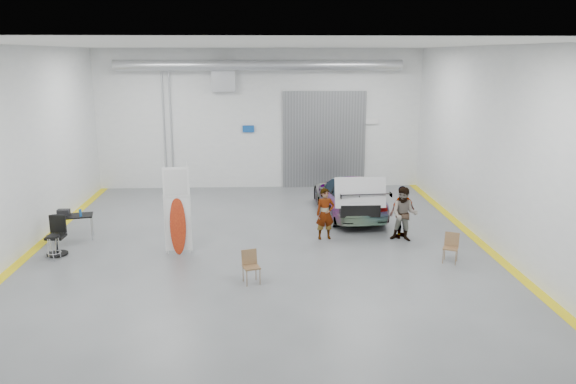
{
  "coord_description": "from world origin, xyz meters",
  "views": [
    {
      "loc": [
        0.0,
        -16.3,
        5.74
      ],
      "look_at": [
        0.86,
        0.89,
        1.5
      ],
      "focal_mm": 35.0,
      "sensor_mm": 36.0,
      "label": 1
    }
  ],
  "objects_px": {
    "office_chair": "(57,238)",
    "folding_chair_far": "(450,254)",
    "folding_chair_near": "(251,273)",
    "sedan_car": "(349,195)",
    "person_b": "(404,214)",
    "person_a": "(325,214)",
    "work_table": "(70,216)",
    "surfboard_display": "(177,217)",
    "shop_stool": "(54,248)",
    "person_c": "(402,212)"
  },
  "relations": [
    {
      "from": "person_c",
      "to": "folding_chair_far",
      "type": "xyz_separation_m",
      "value": [
        0.83,
        -2.27,
        -0.59
      ]
    },
    {
      "from": "person_c",
      "to": "surfboard_display",
      "type": "distance_m",
      "value": 7.06
    },
    {
      "from": "folding_chair_far",
      "to": "shop_stool",
      "type": "distance_m",
      "value": 11.27
    },
    {
      "from": "person_a",
      "to": "folding_chair_far",
      "type": "height_order",
      "value": "person_a"
    },
    {
      "from": "person_c",
      "to": "shop_stool",
      "type": "bearing_deg",
      "value": -20.77
    },
    {
      "from": "office_chair",
      "to": "folding_chair_far",
      "type": "bearing_deg",
      "value": -3.9
    },
    {
      "from": "folding_chair_near",
      "to": "folding_chair_far",
      "type": "bearing_deg",
      "value": -5.57
    },
    {
      "from": "sedan_car",
      "to": "person_b",
      "type": "height_order",
      "value": "person_b"
    },
    {
      "from": "folding_chair_far",
      "to": "folding_chair_near",
      "type": "bearing_deg",
      "value": -142.24
    },
    {
      "from": "sedan_car",
      "to": "folding_chair_near",
      "type": "height_order",
      "value": "sedan_car"
    },
    {
      "from": "person_a",
      "to": "work_table",
      "type": "xyz_separation_m",
      "value": [
        -8.07,
        0.33,
        -0.04
      ]
    },
    {
      "from": "person_b",
      "to": "sedan_car",
      "type": "bearing_deg",
      "value": 131.25
    },
    {
      "from": "surfboard_display",
      "to": "shop_stool",
      "type": "bearing_deg",
      "value": 179.36
    },
    {
      "from": "folding_chair_near",
      "to": "work_table",
      "type": "relative_size",
      "value": 0.63
    },
    {
      "from": "folding_chair_far",
      "to": "work_table",
      "type": "xyz_separation_m",
      "value": [
        -11.37,
        2.6,
        0.53
      ]
    },
    {
      "from": "person_a",
      "to": "person_c",
      "type": "xyz_separation_m",
      "value": [
        2.47,
        0.0,
        0.03
      ]
    },
    {
      "from": "folding_chair_near",
      "to": "person_a",
      "type": "bearing_deg",
      "value": 38.87
    },
    {
      "from": "folding_chair_far",
      "to": "office_chair",
      "type": "height_order",
      "value": "office_chair"
    },
    {
      "from": "sedan_car",
      "to": "office_chair",
      "type": "xyz_separation_m",
      "value": [
        -9.23,
        -3.81,
        -0.22
      ]
    },
    {
      "from": "person_a",
      "to": "person_b",
      "type": "xyz_separation_m",
      "value": [
        2.45,
        -0.31,
        0.04
      ]
    },
    {
      "from": "person_a",
      "to": "work_table",
      "type": "height_order",
      "value": "person_a"
    },
    {
      "from": "shop_stool",
      "to": "work_table",
      "type": "bearing_deg",
      "value": 93.75
    },
    {
      "from": "shop_stool",
      "to": "office_chair",
      "type": "relative_size",
      "value": 0.65
    },
    {
      "from": "shop_stool",
      "to": "person_a",
      "type": "bearing_deg",
      "value": 10.91
    },
    {
      "from": "person_a",
      "to": "person_c",
      "type": "distance_m",
      "value": 2.47
    },
    {
      "from": "work_table",
      "to": "shop_stool",
      "type": "bearing_deg",
      "value": -86.25
    },
    {
      "from": "office_chair",
      "to": "work_table",
      "type": "bearing_deg",
      "value": 94.28
    },
    {
      "from": "person_c",
      "to": "surfboard_display",
      "type": "bearing_deg",
      "value": -19.63
    },
    {
      "from": "person_b",
      "to": "folding_chair_far",
      "type": "height_order",
      "value": "person_b"
    },
    {
      "from": "person_c",
      "to": "office_chair",
      "type": "bearing_deg",
      "value": -23.44
    },
    {
      "from": "surfboard_display",
      "to": "person_a",
      "type": "bearing_deg",
      "value": 7.86
    },
    {
      "from": "folding_chair_near",
      "to": "person_c",
      "type": "bearing_deg",
      "value": 18.41
    },
    {
      "from": "surfboard_display",
      "to": "office_chair",
      "type": "bearing_deg",
      "value": 171.37
    },
    {
      "from": "folding_chair_far",
      "to": "shop_stool",
      "type": "height_order",
      "value": "folding_chair_far"
    },
    {
      "from": "folding_chair_near",
      "to": "work_table",
      "type": "distance_m",
      "value": 6.93
    },
    {
      "from": "folding_chair_near",
      "to": "office_chair",
      "type": "distance_m",
      "value": 6.22
    },
    {
      "from": "sedan_car",
      "to": "person_c",
      "type": "height_order",
      "value": "person_c"
    },
    {
      "from": "person_a",
      "to": "folding_chair_far",
      "type": "relative_size",
      "value": 1.97
    },
    {
      "from": "folding_chair_far",
      "to": "person_b",
      "type": "bearing_deg",
      "value": 138.93
    },
    {
      "from": "person_b",
      "to": "folding_chair_near",
      "type": "distance_m",
      "value": 5.74
    },
    {
      "from": "sedan_car",
      "to": "office_chair",
      "type": "bearing_deg",
      "value": 18.16
    },
    {
      "from": "person_c",
      "to": "person_a",
      "type": "bearing_deg",
      "value": -29.13
    },
    {
      "from": "person_c",
      "to": "office_chair",
      "type": "xyz_separation_m",
      "value": [
        -10.49,
        -1.05,
        -0.35
      ]
    },
    {
      "from": "surfboard_display",
      "to": "folding_chair_far",
      "type": "xyz_separation_m",
      "value": [
        7.79,
        -1.11,
        -0.86
      ]
    },
    {
      "from": "person_a",
      "to": "shop_stool",
      "type": "bearing_deg",
      "value": -178.32
    },
    {
      "from": "sedan_car",
      "to": "folding_chair_near",
      "type": "bearing_deg",
      "value": 56.41
    },
    {
      "from": "sedan_car",
      "to": "office_chair",
      "type": "distance_m",
      "value": 9.98
    },
    {
      "from": "shop_stool",
      "to": "person_c",
      "type": "bearing_deg",
      "value": 8.36
    },
    {
      "from": "shop_stool",
      "to": "office_chair",
      "type": "xyz_separation_m",
      "value": [
        -0.07,
        0.49,
        0.13
      ]
    },
    {
      "from": "shop_stool",
      "to": "office_chair",
      "type": "height_order",
      "value": "office_chair"
    }
  ]
}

